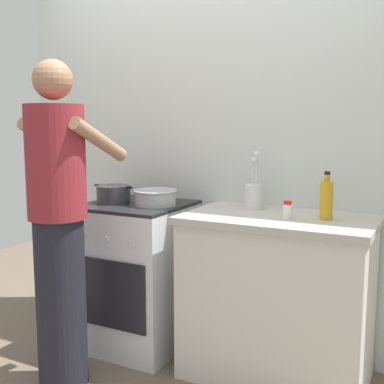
{
  "coord_description": "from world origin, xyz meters",
  "views": [
    {
      "loc": [
        1.3,
        -2.3,
        1.38
      ],
      "look_at": [
        0.05,
        0.12,
        1.0
      ],
      "focal_mm": 45.49,
      "sensor_mm": 36.0,
      "label": 1
    }
  ],
  "objects_px": {
    "utensil_crock": "(254,193)",
    "spice_bottle": "(287,210)",
    "pot": "(114,194)",
    "oil_bottle": "(326,200)",
    "stove_range": "(137,274)",
    "mixing_bowl": "(155,197)",
    "person": "(59,226)"
  },
  "relations": [
    {
      "from": "spice_bottle",
      "to": "mixing_bowl",
      "type": "bearing_deg",
      "value": 176.14
    },
    {
      "from": "mixing_bowl",
      "to": "spice_bottle",
      "type": "height_order",
      "value": "same"
    },
    {
      "from": "utensil_crock",
      "to": "person",
      "type": "bearing_deg",
      "value": -137.36
    },
    {
      "from": "pot",
      "to": "mixing_bowl",
      "type": "xyz_separation_m",
      "value": [
        0.28,
        0.04,
        -0.0
      ]
    },
    {
      "from": "pot",
      "to": "oil_bottle",
      "type": "height_order",
      "value": "oil_bottle"
    },
    {
      "from": "oil_bottle",
      "to": "person",
      "type": "bearing_deg",
      "value": -154.15
    },
    {
      "from": "pot",
      "to": "spice_bottle",
      "type": "xyz_separation_m",
      "value": [
        1.11,
        -0.02,
        -0.01
      ]
    },
    {
      "from": "oil_bottle",
      "to": "stove_range",
      "type": "bearing_deg",
      "value": -179.1
    },
    {
      "from": "pot",
      "to": "spice_bottle",
      "type": "relative_size",
      "value": 2.92
    },
    {
      "from": "utensil_crock",
      "to": "spice_bottle",
      "type": "bearing_deg",
      "value": -39.34
    },
    {
      "from": "stove_range",
      "to": "pot",
      "type": "distance_m",
      "value": 0.52
    },
    {
      "from": "oil_bottle",
      "to": "person",
      "type": "distance_m",
      "value": 1.38
    },
    {
      "from": "mixing_bowl",
      "to": "oil_bottle",
      "type": "height_order",
      "value": "oil_bottle"
    },
    {
      "from": "stove_range",
      "to": "utensil_crock",
      "type": "height_order",
      "value": "utensil_crock"
    },
    {
      "from": "stove_range",
      "to": "utensil_crock",
      "type": "relative_size",
      "value": 2.72
    },
    {
      "from": "oil_bottle",
      "to": "spice_bottle",
      "type": "bearing_deg",
      "value": -156.38
    },
    {
      "from": "person",
      "to": "utensil_crock",
      "type": "bearing_deg",
      "value": 42.64
    },
    {
      "from": "stove_range",
      "to": "pot",
      "type": "bearing_deg",
      "value": -164.46
    },
    {
      "from": "stove_range",
      "to": "utensil_crock",
      "type": "distance_m",
      "value": 0.9
    },
    {
      "from": "stove_range",
      "to": "pot",
      "type": "xyz_separation_m",
      "value": [
        -0.14,
        -0.04,
        0.5
      ]
    },
    {
      "from": "pot",
      "to": "spice_bottle",
      "type": "height_order",
      "value": "pot"
    },
    {
      "from": "utensil_crock",
      "to": "person",
      "type": "height_order",
      "value": "person"
    },
    {
      "from": "spice_bottle",
      "to": "oil_bottle",
      "type": "xyz_separation_m",
      "value": [
        0.18,
        0.08,
        0.06
      ]
    },
    {
      "from": "mixing_bowl",
      "to": "person",
      "type": "xyz_separation_m",
      "value": [
        -0.23,
        -0.58,
        -0.09
      ]
    },
    {
      "from": "mixing_bowl",
      "to": "utensil_crock",
      "type": "xyz_separation_m",
      "value": [
        0.57,
        0.16,
        0.04
      ]
    },
    {
      "from": "utensil_crock",
      "to": "oil_bottle",
      "type": "relative_size",
      "value": 1.34
    },
    {
      "from": "spice_bottle",
      "to": "oil_bottle",
      "type": "distance_m",
      "value": 0.2
    },
    {
      "from": "pot",
      "to": "utensil_crock",
      "type": "bearing_deg",
      "value": 12.84
    },
    {
      "from": "mixing_bowl",
      "to": "oil_bottle",
      "type": "xyz_separation_m",
      "value": [
        1.0,
        0.02,
        0.05
      ]
    },
    {
      "from": "oil_bottle",
      "to": "mixing_bowl",
      "type": "bearing_deg",
      "value": -178.76
    },
    {
      "from": "mixing_bowl",
      "to": "utensil_crock",
      "type": "bearing_deg",
      "value": 15.55
    },
    {
      "from": "stove_range",
      "to": "mixing_bowl",
      "type": "distance_m",
      "value": 0.52
    }
  ]
}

